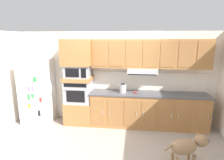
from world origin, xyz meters
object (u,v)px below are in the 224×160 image
(electric_kettle, at_px, (123,88))
(built_in_oven, at_px, (79,91))
(dog, at_px, (188,146))
(microwave, at_px, (78,71))
(screwdriver, at_px, (135,92))
(refrigerator, at_px, (37,91))

(electric_kettle, bearing_deg, built_in_oven, 177.76)
(built_in_oven, bearing_deg, dog, -31.03)
(microwave, distance_m, screwdriver, 1.62)
(microwave, relative_size, screwdriver, 3.91)
(built_in_oven, bearing_deg, refrigerator, -176.68)
(screwdriver, bearing_deg, refrigerator, -179.18)
(built_in_oven, height_order, dog, built_in_oven)
(microwave, bearing_deg, built_in_oven, 179.23)
(built_in_oven, xyz_separation_m, screwdriver, (1.53, -0.03, 0.03))
(refrigerator, relative_size, built_in_oven, 2.51)
(dog, bearing_deg, microwave, 128.94)
(dog, bearing_deg, screwdriver, 103.48)
(screwdriver, bearing_deg, microwave, 178.91)
(screwdriver, xyz_separation_m, electric_kettle, (-0.33, -0.02, 0.10))
(refrigerator, distance_m, microwave, 1.30)
(built_in_oven, distance_m, screwdriver, 1.53)
(refrigerator, relative_size, microwave, 2.73)
(refrigerator, relative_size, screwdriver, 10.69)
(refrigerator, height_order, screwdriver, refrigerator)
(refrigerator, height_order, built_in_oven, refrigerator)
(refrigerator, bearing_deg, built_in_oven, 3.32)
(microwave, relative_size, dog, 0.71)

